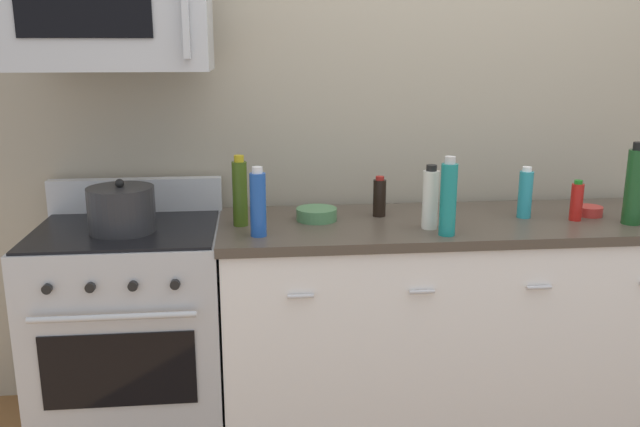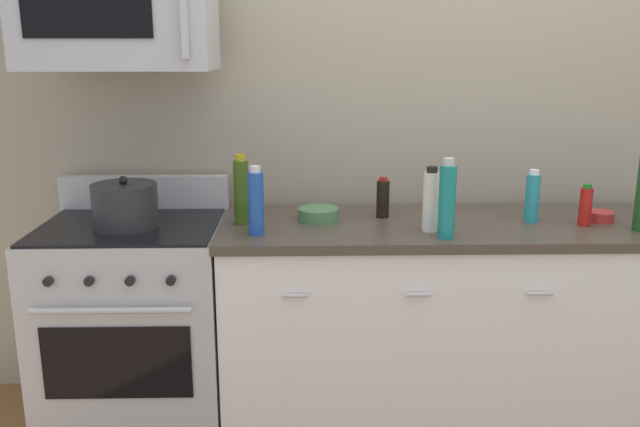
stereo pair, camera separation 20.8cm
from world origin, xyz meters
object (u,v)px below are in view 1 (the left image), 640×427
at_px(bottle_vinegar_white, 430,199).
at_px(bottle_hot_sauce_red, 577,201).
at_px(bottle_dish_soap, 525,194).
at_px(bowl_red_small, 589,211).
at_px(bottle_soy_sauce_dark, 379,197).
at_px(stockpot, 122,209).
at_px(bowl_green_glaze, 317,214).
at_px(range_oven, 133,330).
at_px(bottle_wine_green, 635,186).
at_px(bottle_olive_oil, 240,192).
at_px(bottle_sparkling_teal, 448,198).
at_px(microwave, 112,17).
at_px(bottle_soda_blue, 258,203).

bearing_deg(bottle_vinegar_white, bottle_hot_sauce_red, 5.58).
bearing_deg(bottle_vinegar_white, bottle_dish_soap, 16.11).
relative_size(bottle_dish_soap, bowl_red_small, 1.96).
height_order(bottle_soy_sauce_dark, stockpot, stockpot).
distance_m(bottle_vinegar_white, bowl_green_glaze, 0.49).
bearing_deg(bottle_dish_soap, stockpot, -178.06).
relative_size(bottle_vinegar_white, stockpot, 0.99).
relative_size(range_oven, bottle_wine_green, 3.12).
relative_size(range_oven, bottle_soy_sauce_dark, 6.06).
bearing_deg(bottle_wine_green, bottle_hot_sauce_red, 158.57).
distance_m(bottle_olive_oil, bottle_sparkling_teal, 0.84).
bearing_deg(bottle_vinegar_white, microwave, 172.08).
relative_size(range_oven, bottle_sparkling_teal, 3.42).
bearing_deg(bottle_hot_sauce_red, bowl_green_glaze, 174.12).
bearing_deg(microwave, bottle_hot_sauce_red, -3.27).
xyz_separation_m(microwave, bottle_sparkling_teal, (1.28, -0.28, -0.68)).
xyz_separation_m(bottle_soy_sauce_dark, bowl_green_glaze, (-0.28, -0.04, -0.06)).
distance_m(bottle_wine_green, bottle_soda_blue, 1.55).
bearing_deg(bottle_vinegar_white, bottle_soda_blue, -176.59).
height_order(bottle_wine_green, bottle_dish_soap, bottle_wine_green).
xyz_separation_m(bottle_dish_soap, bowl_red_small, (0.30, 0.00, -0.08)).
xyz_separation_m(microwave, bottle_soy_sauce_dark, (1.07, 0.05, -0.75)).
bearing_deg(bottle_olive_oil, bottle_wine_green, -4.97).
relative_size(range_oven, bowl_green_glaze, 6.15).
xyz_separation_m(bottle_vinegar_white, stockpot, (-1.24, 0.07, -0.03)).
bearing_deg(bowl_red_small, bottle_dish_soap, -179.42).
distance_m(bottle_dish_soap, bottle_soda_blue, 1.16).
xyz_separation_m(range_oven, bottle_soy_sauce_dark, (1.07, 0.09, 0.53)).
bearing_deg(bottle_hot_sauce_red, bottle_soda_blue, -175.54).
bearing_deg(stockpot, bottle_wine_green, -2.47).
xyz_separation_m(bottle_soy_sauce_dark, bottle_sparkling_teal, (0.21, -0.32, 0.06)).
xyz_separation_m(bottle_wine_green, bottle_olive_oil, (-1.62, 0.14, -0.02)).
distance_m(bottle_hot_sauce_red, bowl_red_small, 0.13).
xyz_separation_m(bottle_sparkling_teal, bowl_red_small, (0.71, 0.24, -0.13)).
height_order(microwave, bottle_hot_sauce_red, microwave).
bearing_deg(range_oven, bottle_wine_green, -3.92).
bearing_deg(bottle_soy_sauce_dark, range_oven, -175.04).
height_order(bottle_soy_sauce_dark, bowl_green_glaze, bottle_soy_sauce_dark).
xyz_separation_m(bottle_olive_oil, stockpot, (-0.47, -0.05, -0.05)).
bearing_deg(bottle_soda_blue, bottle_soy_sauce_dark, 26.31).
distance_m(range_oven, bottle_wine_green, 2.19).
bearing_deg(bottle_soda_blue, bottle_olive_oil, 113.43).
height_order(bowl_green_glaze, stockpot, stockpot).
distance_m(bottle_sparkling_teal, stockpot, 1.29).
bearing_deg(bottle_wine_green, bowl_red_small, 125.22).
distance_m(bottle_hot_sauce_red, bottle_wine_green, 0.23).
xyz_separation_m(bottle_olive_oil, bowl_red_small, (1.52, 0.01, -0.12)).
height_order(bottle_olive_oil, bottle_sparkling_teal, bottle_sparkling_teal).
relative_size(bottle_olive_oil, bowl_green_glaze, 1.69).
bearing_deg(bottle_sparkling_teal, bottle_vinegar_white, 111.91).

